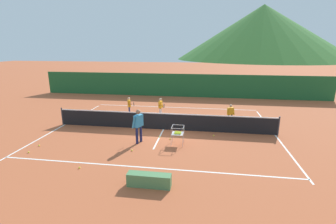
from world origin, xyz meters
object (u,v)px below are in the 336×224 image
Objects in this scene: student_2 at (230,112)px; tennis_ball_3 at (170,139)px; tennis_ball_7 at (29,152)px; student_0 at (129,105)px; student_1 at (161,106)px; tennis_ball_1 at (132,150)px; ball_cart at (178,133)px; tennis_ball_5 at (160,137)px; courtside_bench at (149,180)px; tennis_ball_6 at (176,135)px; instructor at (138,123)px; tennis_ball_0 at (214,136)px; tennis_ball_2 at (39,146)px; tennis_net at (163,121)px; tennis_ball_4 at (79,168)px.

student_2 is 4.50m from tennis_ball_3.
student_2 reaches higher than tennis_ball_7.
student_2 is (6.63, -0.99, -0.02)m from student_0.
student_1 reaches higher than tennis_ball_3.
student_2 reaches higher than tennis_ball_1.
student_0 is at bearing 129.97° from ball_cart.
courtside_bench reaches higher than tennis_ball_5.
tennis_ball_6 is at bearing -140.09° from student_2.
instructor is 24.87× the size of tennis_ball_3.
tennis_ball_2 is (-8.27, -2.61, 0.00)m from tennis_ball_0.
tennis_ball_3 is 1.00× the size of tennis_ball_5.
tennis_ball_5 and tennis_ball_6 have the same top height.
tennis_ball_7 is at bearing -126.63° from student_1.
student_1 is 1.45× the size of ball_cart.
tennis_ball_7 is at bearing 163.10° from courtside_bench.
courtside_bench is (5.96, -2.57, 0.20)m from tennis_ball_2.
tennis_net is 183.89× the size of tennis_ball_0.
instructor is at bearing 22.99° from tennis_ball_7.
student_0 is 5.32m from tennis_ball_3.
tennis_ball_0 is (3.42, -3.12, -0.75)m from student_1.
tennis_ball_0 is at bearing 19.98° from tennis_ball_3.
ball_cart is 13.22× the size of tennis_ball_2.
tennis_net is 5.88m from courtside_bench.
student_2 is (3.84, 1.56, 0.24)m from tennis_net.
student_0 is 0.97× the size of student_1.
tennis_ball_1 is (-4.75, -4.71, -0.71)m from student_2.
student_1 is at bearing 107.07° from tennis_ball_3.
tennis_ball_3 is 0.63m from tennis_ball_5.
instructor reaches higher than tennis_ball_3.
tennis_ball_7 is at bearing -87.99° from tennis_ball_2.
tennis_ball_0 is at bearing 65.92° from courtside_bench.
student_2 is 1.38× the size of ball_cart.
tennis_ball_0 is 1.00× the size of tennis_ball_6.
student_0 is at bearing 92.44° from tennis_ball_4.
tennis_ball_5 is at bearing -168.09° from tennis_ball_0.
student_1 reaches higher than tennis_ball_7.
tennis_ball_4 is (-1.60, -2.94, -0.98)m from instructor.
instructor is 5.98m from student_2.
instructor is 24.87× the size of tennis_ball_2.
student_1 reaches higher than tennis_ball_1.
student_0 is 7.15m from tennis_ball_7.
tennis_ball_5 is at bearing 43.90° from instructor.
instructor is at bearing -142.03° from student_2.
tennis_ball_3 is at bearing -136.81° from student_2.
student_0 is at bearing 111.41° from courtside_bench.
tennis_ball_2 is 1.00× the size of tennis_ball_6.
instructor reaches higher than tennis_ball_1.
tennis_ball_0 and tennis_ball_5 have the same top height.
tennis_ball_4 is 3.08m from courtside_bench.
tennis_net is 4.15m from student_2.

